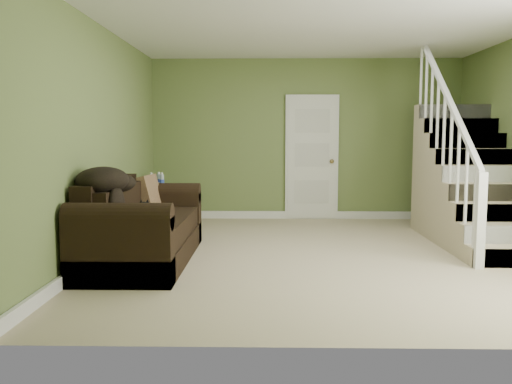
{
  "coord_description": "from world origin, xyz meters",
  "views": [
    {
      "loc": [
        -0.64,
        -6.13,
        1.37
      ],
      "look_at": [
        -0.76,
        0.05,
        0.72
      ],
      "focal_mm": 38.0,
      "sensor_mm": 36.0,
      "label": 1
    }
  ],
  "objects_px": {
    "sofa": "(140,230)",
    "side_table": "(158,207)",
    "banana": "(148,216)",
    "cat": "(146,211)"
  },
  "relations": [
    {
      "from": "sofa",
      "to": "cat",
      "type": "xyz_separation_m",
      "value": [
        0.12,
        -0.17,
        0.23
      ]
    },
    {
      "from": "sofa",
      "to": "banana",
      "type": "height_order",
      "value": "sofa"
    },
    {
      "from": "banana",
      "to": "sofa",
      "type": "bearing_deg",
      "value": 129.15
    },
    {
      "from": "sofa",
      "to": "cat",
      "type": "height_order",
      "value": "sofa"
    },
    {
      "from": "sofa",
      "to": "side_table",
      "type": "bearing_deg",
      "value": 96.23
    },
    {
      "from": "sofa",
      "to": "side_table",
      "type": "xyz_separation_m",
      "value": [
        -0.24,
        2.19,
        -0.04
      ]
    },
    {
      "from": "sofa",
      "to": "cat",
      "type": "relative_size",
      "value": 4.67
    },
    {
      "from": "side_table",
      "to": "cat",
      "type": "relative_size",
      "value": 1.69
    },
    {
      "from": "sofa",
      "to": "side_table",
      "type": "distance_m",
      "value": 2.21
    },
    {
      "from": "sofa",
      "to": "banana",
      "type": "distance_m",
      "value": 0.26
    }
  ]
}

